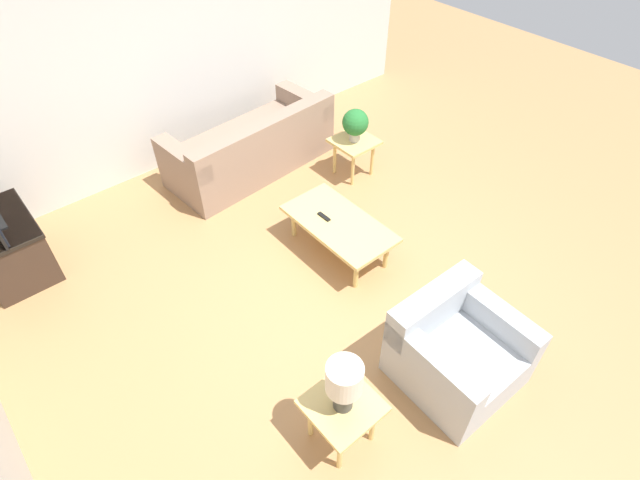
% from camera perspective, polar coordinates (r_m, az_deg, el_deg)
% --- Properties ---
extents(ground_plane, '(14.00, 14.00, 0.00)m').
position_cam_1_polar(ground_plane, '(4.98, 3.08, -4.87)').
color(ground_plane, '#A87A4C').
extents(wall_right, '(0.12, 7.20, 2.70)m').
position_cam_1_polar(wall_right, '(6.34, -16.73, 19.97)').
color(wall_right, silver).
rests_on(wall_right, ground_plane).
extents(sofa, '(1.05, 2.13, 0.78)m').
position_cam_1_polar(sofa, '(6.31, -7.76, 10.42)').
color(sofa, gray).
rests_on(sofa, ground_plane).
extents(armchair, '(0.90, 0.91, 0.76)m').
position_cam_1_polar(armchair, '(4.26, 15.18, -12.07)').
color(armchair, '#A8ADB2').
rests_on(armchair, ground_plane).
extents(coffee_table, '(1.18, 0.62, 0.39)m').
position_cam_1_polar(coffee_table, '(5.05, 2.17, 1.71)').
color(coffee_table, tan).
rests_on(coffee_table, ground_plane).
extents(side_table_plant, '(0.49, 0.49, 0.48)m').
position_cam_1_polar(side_table_plant, '(6.12, 3.92, 10.70)').
color(side_table_plant, tan).
rests_on(side_table_plant, ground_plane).
extents(side_table_lamp, '(0.49, 0.49, 0.48)m').
position_cam_1_polar(side_table_lamp, '(3.75, 2.57, -18.82)').
color(side_table_lamp, tan).
rests_on(side_table_lamp, ground_plane).
extents(tv_stand_chest, '(0.91, 0.60, 0.62)m').
position_cam_1_polar(tv_stand_chest, '(5.74, -32.07, -0.53)').
color(tv_stand_chest, '#38281E').
rests_on(tv_stand_chest, ground_plane).
extents(potted_plant, '(0.31, 0.31, 0.40)m').
position_cam_1_polar(potted_plant, '(5.96, 4.07, 13.18)').
color(potted_plant, '#B2ADA3').
rests_on(potted_plant, side_table_plant).
extents(table_lamp, '(0.25, 0.25, 0.46)m').
position_cam_1_polar(table_lamp, '(3.43, 2.77, -15.96)').
color(table_lamp, '#333333').
rests_on(table_lamp, side_table_lamp).
extents(remote_control, '(0.16, 0.04, 0.02)m').
position_cam_1_polar(remote_control, '(5.06, 0.46, 2.69)').
color(remote_control, black).
rests_on(remote_control, coffee_table).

